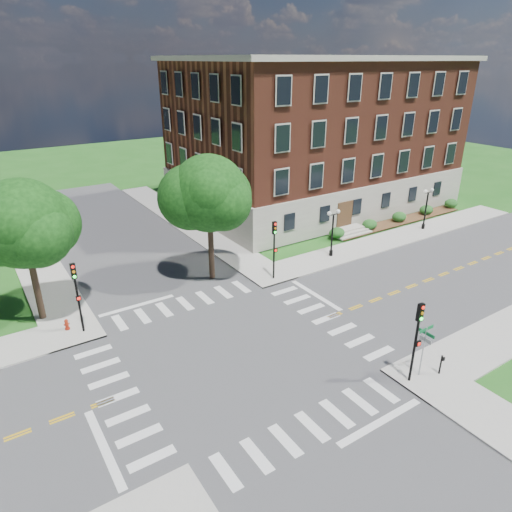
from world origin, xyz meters
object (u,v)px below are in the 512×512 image
traffic_signal_ne (274,243)px  twin_lamp_east (426,206)px  traffic_signal_nw (76,289)px  push_button_post (441,364)px  street_sign_pole (424,342)px  fire_hydrant (67,325)px  twin_lamp_west (332,230)px  traffic_signal_se (417,333)px

traffic_signal_ne → twin_lamp_east: bearing=3.0°
traffic_signal_ne → twin_lamp_east: (19.70, 1.04, -0.66)m
traffic_signal_nw → twin_lamp_east: traffic_signal_nw is taller
push_button_post → twin_lamp_east: bearing=40.3°
street_sign_pole → fire_hydrant: street_sign_pole is taller
twin_lamp_east → push_button_post: 24.83m
traffic_signal_ne → street_sign_pole: size_ratio=1.55×
traffic_signal_ne → fire_hydrant: bearing=175.6°
twin_lamp_west → street_sign_pole: 16.96m
push_button_post → street_sign_pole: bearing=151.6°
fire_hydrant → street_sign_pole: bearing=-45.4°
twin_lamp_east → street_sign_pole: bearing=-142.2°
traffic_signal_se → street_sign_pole: bearing=2.0°
traffic_signal_nw → push_button_post: 22.03m
street_sign_pole → fire_hydrant: size_ratio=4.13×
fire_hydrant → twin_lamp_west: bearing=-0.6°
traffic_signal_ne → fire_hydrant: 15.90m
traffic_signal_se → traffic_signal_ne: same height
traffic_signal_ne → traffic_signal_nw: size_ratio=1.00×
push_button_post → twin_lamp_west: bearing=68.9°
street_sign_pole → push_button_post: 1.92m
traffic_signal_ne → street_sign_pole: (-0.24, -14.41, -0.88)m
traffic_signal_se → push_button_post: bearing=-15.9°
twin_lamp_west → twin_lamp_east: size_ratio=1.00×
traffic_signal_nw → twin_lamp_east: size_ratio=1.13×
traffic_signal_nw → street_sign_pole: size_ratio=1.55×
push_button_post → fire_hydrant: size_ratio=1.60×
traffic_signal_ne → push_button_post: size_ratio=4.00×
traffic_signal_se → street_sign_pole: 1.21m
traffic_signal_ne → twin_lamp_west: size_ratio=1.13×
traffic_signal_se → push_button_post: traffic_signal_se is taller
twin_lamp_east → traffic_signal_ne: bearing=-177.0°
traffic_signal_se → twin_lamp_west: bearing=62.5°
traffic_signal_ne → street_sign_pole: 14.44m
twin_lamp_west → traffic_signal_nw: bearing=-178.6°
traffic_signal_nw → push_button_post: bearing=-44.6°
traffic_signal_se → twin_lamp_east: traffic_signal_se is taller
traffic_signal_nw → fire_hydrant: size_ratio=6.40×
traffic_signal_ne → fire_hydrant: traffic_signal_ne is taller
traffic_signal_ne → street_sign_pole: traffic_signal_ne is taller
twin_lamp_west → twin_lamp_east: same height
traffic_signal_se → push_button_post: 3.08m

